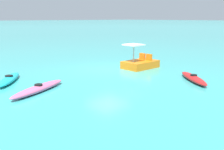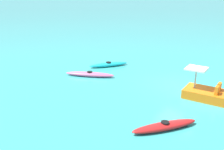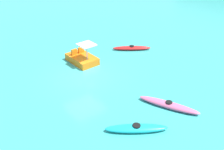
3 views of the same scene
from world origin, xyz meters
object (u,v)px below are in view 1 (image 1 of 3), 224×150
Objects in this scene: kayak_red at (193,78)px; kayak_cyan at (9,79)px; pedal_boat_orange at (140,63)px; kayak_pink at (39,88)px.

kayak_red is 9.94m from kayak_cyan.
kayak_red is at bearing 82.87° from pedal_boat_orange.
pedal_boat_orange is at bearing -97.13° from kayak_red.
kayak_red is 0.98× the size of kayak_cyan.
pedal_boat_orange reaches higher than kayak_cyan.
kayak_pink is 1.18× the size of kayak_cyan.
kayak_cyan is at bearing -40.21° from kayak_red.
kayak_cyan is (7.59, -6.42, 0.00)m from kayak_red.
kayak_red is 4.46m from pedal_boat_orange.
kayak_red and kayak_cyan have the same top height.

